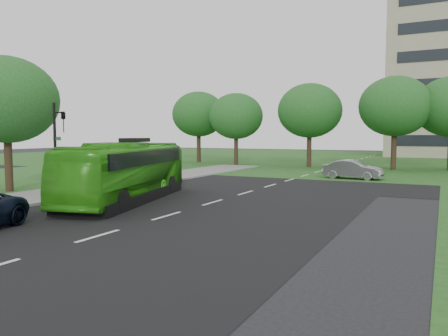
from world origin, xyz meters
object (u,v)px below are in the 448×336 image
tree_park_b (310,111)px  sedan (353,169)px  tree_park_c (395,106)px  tree_side_near (6,100)px  bus (127,172)px  tree_park_a (236,116)px  traffic_light (57,144)px  tree_park_f (199,114)px

tree_park_b → sedan: size_ratio=1.96×
tree_park_c → tree_side_near: size_ratio=1.12×
sedan → tree_park_b: bearing=36.3°
bus → tree_park_a: bearing=88.9°
traffic_light → tree_park_a: bearing=103.2°
tree_park_c → tree_side_near: bearing=-124.5°
bus → tree_side_near: bearing=166.8°
tree_park_b → sedan: (6.34, -10.45, -5.09)m
tree_park_a → tree_park_c: (16.43, 0.45, 0.64)m
tree_park_b → tree_park_f: bearing=172.1°
tree_park_c → bus: size_ratio=0.83×
tree_park_c → traffic_light: size_ratio=1.80×
tree_side_near → tree_park_b: bearing=68.7°
tree_park_b → tree_park_a: bearing=-178.3°
bus → sedan: bus is taller
tree_park_b → traffic_light: size_ratio=1.74×
tree_park_a → bus: bearing=-76.5°
tree_park_a → traffic_light: tree_park_a is taller
tree_park_a → traffic_light: (3.54, -28.39, -2.48)m
sedan → tree_side_near: bearing=139.6°
tree_park_b → tree_park_f: size_ratio=1.01×
tree_park_a → tree_side_near: bearing=-94.9°
tree_park_f → tree_side_near: 29.27m
tree_park_b → tree_side_near: bearing=-111.3°
tree_park_a → tree_park_f: tree_park_f is taller
tree_side_near → traffic_light: tree_side_near is taller
tree_park_c → tree_park_f: size_ratio=1.04×
tree_park_c → bus: bearing=-110.4°
tree_park_c → sedan: size_ratio=2.03×
tree_park_b → sedan: tree_park_b is taller
tree_park_c → tree_park_b: bearing=-178.5°
tree_park_c → traffic_light: tree_park_c is taller
tree_park_f → bus: bearing=-66.6°
tree_park_b → tree_park_f: (-14.33, 1.99, 0.02)m
tree_park_f → traffic_light: 32.23m
sedan → tree_park_f: bearing=64.0°
tree_park_c → sedan: tree_park_c is taller
tree_park_b → traffic_light: bearing=-99.3°
tree_park_a → tree_park_f: size_ratio=0.93×
tree_park_c → traffic_light: 31.74m
tree_park_b → tree_side_near: size_ratio=1.09×
tree_park_a → bus: size_ratio=0.74×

